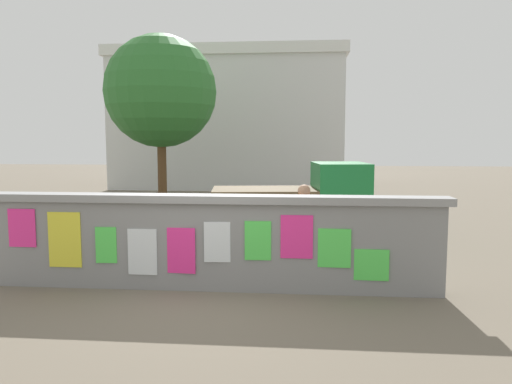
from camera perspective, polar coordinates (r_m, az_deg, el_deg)
The scene contains 9 objects.
ground at distance 15.95m, azimuth -0.03°, elevation -2.59°, with size 60.00×60.00×0.00m, color #6B6051.
poster_wall at distance 8.00m, azimuth -5.30°, elevation -5.61°, with size 7.46×0.42×1.53m.
auto_rickshaw_truck at distance 11.77m, azimuth 4.84°, elevation -1.28°, with size 3.76×1.93×1.85m.
motorcycle at distance 13.36m, azimuth -14.11°, elevation -2.46°, with size 1.89×0.63×0.87m.
bicycle_near at distance 11.50m, azimuth -12.29°, elevation -4.28°, with size 1.71×0.44×0.95m.
bicycle_far at distance 9.41m, azimuth -12.69°, elevation -6.59°, with size 1.71×0.44×0.95m.
person_walking at distance 8.74m, azimuth 5.49°, elevation -3.28°, with size 0.37×0.37×1.62m.
tree_roadside at distance 18.03m, azimuth -10.87°, elevation 11.22°, with size 3.92×3.92×6.02m.
building_background at distance 26.14m, azimuth -2.74°, elevation 8.20°, with size 11.35×6.73×6.72m.
Camera 1 is at (1.44, -7.71, 2.40)m, focal length 34.95 mm.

